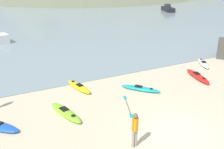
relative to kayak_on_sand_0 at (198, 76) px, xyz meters
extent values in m
plane|color=beige|center=(-6.30, -5.03, -0.17)|extent=(400.00, 400.00, 0.00)
cube|color=gray|center=(-6.30, 38.23, -0.14)|extent=(160.00, 70.00, 0.06)
ellipsoid|color=red|center=(0.00, 0.00, 0.00)|extent=(1.37, 3.19, 0.34)
cube|color=black|center=(0.04, 0.15, 0.19)|extent=(0.48, 0.63, 0.05)
cylinder|color=black|center=(-0.20, -0.83, 0.18)|extent=(0.23, 0.23, 0.02)
ellipsoid|color=#8CCC2D|center=(-10.79, -0.76, -0.02)|extent=(1.36, 3.05, 0.30)
cube|color=black|center=(-10.83, -0.61, 0.15)|extent=(0.49, 0.61, 0.05)
cylinder|color=black|center=(-10.60, -1.55, 0.14)|extent=(0.24, 0.24, 0.02)
ellipsoid|color=yellow|center=(-8.87, 2.30, -0.01)|extent=(1.15, 2.82, 0.32)
cube|color=black|center=(-8.85, 2.16, 0.18)|extent=(0.43, 0.55, 0.05)
cylinder|color=black|center=(-9.03, 3.04, 0.16)|extent=(0.21, 0.21, 0.02)
ellipsoid|color=white|center=(2.68, 2.09, -0.01)|extent=(1.76, 2.58, 0.32)
cube|color=black|center=(2.61, 1.98, 0.18)|extent=(0.50, 0.57, 0.05)
cylinder|color=black|center=(3.02, 2.72, 0.16)|extent=(0.20, 0.20, 0.02)
ellipsoid|color=teal|center=(-5.15, 0.12, -0.04)|extent=(2.22, 2.50, 0.26)
cube|color=black|center=(-5.24, 0.22, 0.11)|extent=(0.56, 0.59, 0.05)
cylinder|color=black|center=(-4.66, -0.47, 0.10)|extent=(0.20, 0.20, 0.02)
cylinder|color=gray|center=(-8.91, -5.06, 0.27)|extent=(0.13, 0.13, 0.88)
cylinder|color=gray|center=(-8.76, -5.06, 0.27)|extent=(0.13, 0.13, 0.88)
cube|color=orange|center=(-8.83, -5.06, 1.03)|extent=(0.26, 0.28, 0.63)
cylinder|color=orange|center=(-8.97, -5.06, 1.04)|extent=(0.09, 0.09, 0.60)
cylinder|color=orange|center=(-8.70, -5.06, 1.04)|extent=(0.09, 0.09, 0.60)
sphere|color=brown|center=(-8.83, -5.06, 1.46)|extent=(0.24, 0.24, 0.24)
cube|color=black|center=(21.64, 31.02, 0.31)|extent=(3.13, 4.93, 0.85)
cube|color=#333338|center=(21.80, 31.45, 1.03)|extent=(1.40, 1.65, 0.59)
cylinder|color=black|center=(-7.09, -1.50, -0.16)|extent=(0.70, 1.79, 0.03)
cube|color=teal|center=(-7.51, -2.59, -0.16)|extent=(0.32, 0.48, 0.03)
cube|color=teal|center=(-6.68, -0.41, -0.16)|extent=(0.32, 0.48, 0.03)
camera|label=1|loc=(-14.42, -13.69, 7.43)|focal=42.00mm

